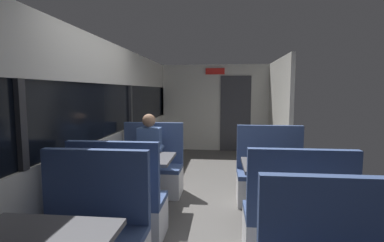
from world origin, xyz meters
name	(u,v)px	position (x,y,z in m)	size (l,w,h in m)	color
ground_plane	(206,216)	(0.00, 0.00, -0.01)	(3.30, 9.20, 0.02)	#514F4C
carriage_window_panel_left	(95,129)	(-1.45, 0.00, 1.11)	(0.09, 8.48, 2.30)	beige
carriage_end_bulkhead	(217,108)	(0.06, 4.19, 1.14)	(2.90, 0.11, 2.30)	beige
carriage_aisle_panel_right	(279,111)	(1.45, 3.00, 1.15)	(0.08, 2.40, 2.30)	beige
dining_table_mid_window	(138,164)	(-0.89, 0.04, 0.64)	(0.90, 0.70, 0.74)	#9E9EA3
bench_mid_window_facing_end	(120,209)	(-0.89, -0.66, 0.33)	(0.95, 0.50, 1.10)	silver
bench_mid_window_facing_entry	(152,173)	(-0.89, 0.74, 0.33)	(0.95, 0.50, 1.10)	silver
dining_table_rear_aisle	(281,173)	(0.89, -0.16, 0.64)	(0.90, 0.70, 0.74)	#9E9EA3
bench_rear_aisle_facing_end	(295,225)	(0.89, -0.86, 0.33)	(0.95, 0.50, 1.10)	silver
bench_rear_aisle_facing_entry	(271,180)	(0.89, 0.54, 0.33)	(0.95, 0.50, 1.10)	silver
seated_passenger	(150,161)	(-0.89, 0.67, 0.54)	(0.47, 0.55, 1.26)	#26262D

